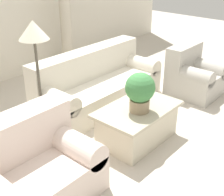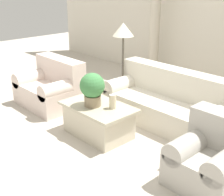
# 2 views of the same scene
# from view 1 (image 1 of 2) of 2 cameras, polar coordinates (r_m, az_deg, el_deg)

# --- Properties ---
(ground_plane) EXTENTS (16.00, 16.00, 0.00)m
(ground_plane) POSITION_cam_1_polar(r_m,az_deg,el_deg) (4.30, -0.44, -6.63)
(ground_plane) COLOR beige
(sofa_long) EXTENTS (2.16, 0.86, 0.86)m
(sofa_long) POSITION_cam_1_polar(r_m,az_deg,el_deg) (4.97, -2.71, 2.54)
(sofa_long) COLOR beige
(sofa_long) RESTS_ON ground_plane
(loveseat) EXTENTS (1.20, 0.86, 0.86)m
(loveseat) POSITION_cam_1_polar(r_m,az_deg,el_deg) (3.23, -14.50, -12.48)
(loveseat) COLOR beige
(loveseat) RESTS_ON ground_plane
(coffee_table) EXTENTS (1.11, 0.70, 0.48)m
(coffee_table) POSITION_cam_1_polar(r_m,az_deg,el_deg) (4.07, 4.63, -4.71)
(coffee_table) COLOR beige
(coffee_table) RESTS_ON ground_plane
(potted_plant) EXTENTS (0.37, 0.37, 0.50)m
(potted_plant) POSITION_cam_1_polar(r_m,az_deg,el_deg) (3.76, 5.15, 1.39)
(potted_plant) COLOR #937F60
(potted_plant) RESTS_ON coffee_table
(pillar_candle) EXTENTS (0.10, 0.10, 0.21)m
(pillar_candle) POSITION_cam_1_polar(r_m,az_deg,el_deg) (4.12, 5.76, 0.99)
(pillar_candle) COLOR beige
(pillar_candle) RESTS_ON coffee_table
(floor_lamp) EXTENTS (0.38, 0.38, 1.52)m
(floor_lamp) POSITION_cam_1_polar(r_m,az_deg,el_deg) (4.01, -14.04, 10.57)
(floor_lamp) COLOR #4C473D
(floor_lamp) RESTS_ON ground_plane
(column_right) EXTENTS (0.32, 0.32, 2.33)m
(column_right) POSITION_cam_1_polar(r_m,az_deg,el_deg) (6.35, -8.58, 15.55)
(column_right) COLOR beige
(column_right) RESTS_ON ground_plane
(armchair) EXTENTS (0.77, 0.80, 0.83)m
(armchair) POSITION_cam_1_polar(r_m,az_deg,el_deg) (5.50, 14.64, 4.13)
(armchair) COLOR #B7B2A8
(armchair) RESTS_ON ground_plane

